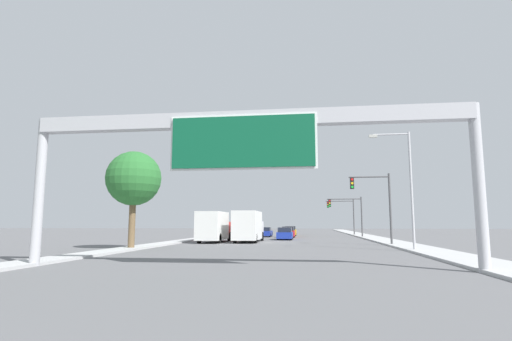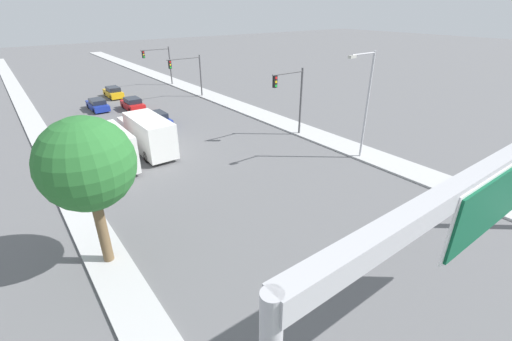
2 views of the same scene
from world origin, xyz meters
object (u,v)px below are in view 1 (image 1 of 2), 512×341
(car_far_center, at_px, (291,231))
(traffic_light_near_intersection, at_px, (377,197))
(palm_tree_background, at_px, (134,179))
(truck_box_secondary, at_px, (214,227))
(traffic_light_far_intersection, at_px, (344,211))
(truck_box_primary, at_px, (249,226))
(car_mid_center, at_px, (265,232))
(street_lamp_right, at_px, (406,179))
(sign_gantry, at_px, (243,139))
(traffic_light_mid_block, at_px, (350,210))
(car_mid_right, at_px, (285,234))
(car_mid_left, at_px, (288,232))

(car_far_center, relative_size, traffic_light_near_intersection, 0.66)
(traffic_light_near_intersection, xyz_separation_m, palm_tree_background, (-19.80, -8.09, 1.09))
(truck_box_secondary, height_order, traffic_light_near_intersection, traffic_light_near_intersection)
(traffic_light_far_intersection, xyz_separation_m, palm_tree_background, (-19.42, -38.09, 1.40))
(truck_box_secondary, distance_m, traffic_light_near_intersection, 16.79)
(truck_box_primary, distance_m, traffic_light_near_intersection, 13.81)
(car_far_center, relative_size, car_mid_center, 0.95)
(truck_box_primary, height_order, street_lamp_right, street_lamp_right)
(sign_gantry, distance_m, car_mid_center, 42.11)
(truck_box_primary, xyz_separation_m, palm_tree_background, (-7.16, -12.98, 3.78))
(car_far_center, distance_m, traffic_light_far_intersection, 9.84)
(sign_gantry, relative_size, car_mid_center, 4.51)
(traffic_light_near_intersection, xyz_separation_m, traffic_light_far_intersection, (-0.38, 30.00, -0.30))
(car_far_center, bearing_deg, street_lamp_right, -73.82)
(car_mid_center, xyz_separation_m, palm_tree_background, (-7.16, -29.66, 4.77))
(car_mid_center, height_order, traffic_light_far_intersection, traffic_light_far_intersection)
(sign_gantry, xyz_separation_m, traffic_light_mid_block, (8.62, 40.08, -1.91))
(traffic_light_mid_block, bearing_deg, palm_tree_background, -124.47)
(car_mid_right, xyz_separation_m, car_far_center, (0.00, 15.61, 0.01))
(traffic_light_mid_block, bearing_deg, truck_box_secondary, -133.91)
(car_mid_right, relative_size, street_lamp_right, 0.51)
(sign_gantry, bearing_deg, car_mid_left, 90.00)
(car_far_center, distance_m, car_mid_center, 6.42)
(car_mid_right, relative_size, truck_box_primary, 0.52)
(truck_box_primary, distance_m, traffic_light_far_intersection, 28.04)
(car_mid_right, height_order, car_mid_left, car_mid_left)
(truck_box_primary, height_order, truck_box_secondary, truck_box_primary)
(truck_box_secondary, bearing_deg, traffic_light_near_intersection, -13.16)
(car_mid_right, bearing_deg, street_lamp_right, -61.99)
(car_mid_left, distance_m, palm_tree_background, 29.50)
(car_mid_left, bearing_deg, traffic_light_near_intersection, -64.32)
(car_far_center, xyz_separation_m, car_mid_center, (-3.50, -5.38, -0.05))
(truck_box_primary, relative_size, traffic_light_mid_block, 1.48)
(street_lamp_right, bearing_deg, palm_tree_background, -178.09)
(car_mid_center, relative_size, palm_tree_background, 0.59)
(traffic_light_near_intersection, bearing_deg, sign_gantry, -114.47)
(truck_box_primary, relative_size, street_lamp_right, 0.97)
(traffic_light_far_intersection, bearing_deg, car_mid_left, -128.51)
(car_far_center, xyz_separation_m, palm_tree_background, (-10.66, -35.04, 4.72))
(traffic_light_near_intersection, height_order, palm_tree_background, palm_tree_background)
(car_mid_right, distance_m, car_far_center, 15.61)
(truck_box_secondary, bearing_deg, car_mid_right, 47.23)
(sign_gantry, bearing_deg, palm_tree_background, 131.66)
(truck_box_primary, distance_m, street_lamp_right, 18.58)
(traffic_light_near_intersection, xyz_separation_m, traffic_light_mid_block, (-0.52, 20.00, -0.44))
(car_mid_right, height_order, car_mid_center, car_mid_right)
(traffic_light_mid_block, xyz_separation_m, traffic_light_far_intersection, (0.13, 10.00, 0.14))
(car_far_center, height_order, truck_box_secondary, truck_box_secondary)
(palm_tree_background, bearing_deg, truck_box_primary, 61.11)
(car_mid_left, xyz_separation_m, truck_box_secondary, (-7.00, -15.23, 0.89))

